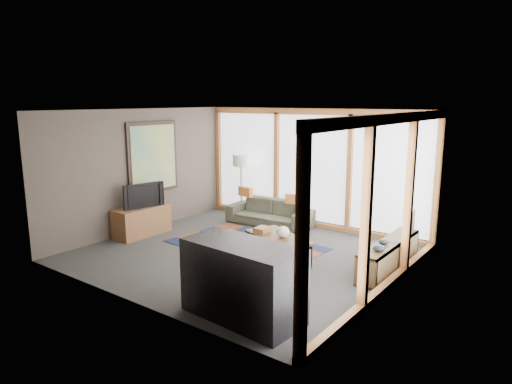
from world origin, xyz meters
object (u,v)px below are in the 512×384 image
Objects in this scene: floor_lamp at (241,186)px; bar_counter at (243,281)px; sofa at (270,212)px; television at (142,195)px; tv_console at (142,221)px; bookshelf at (389,256)px; coffee_table at (278,248)px.

bar_counter is (3.19, -3.99, -0.26)m from floor_lamp.
sofa is 1.03m from floor_lamp.
sofa is 4.51m from bar_counter.
television is 0.57× the size of bar_counter.
bookshelf is at bearing 12.97° from tv_console.
floor_lamp reaches higher than coffee_table.
sofa is at bearing 53.24° from tv_console.
floor_lamp reaches higher than bookshelf.
coffee_table is 1.07× the size of tv_console.
bar_counter is (-0.91, -2.76, 0.26)m from bookshelf.
coffee_table is at bearing 8.33° from tv_console.
sofa is at bearing -6.65° from floor_lamp.
bookshelf is 5.01m from tv_console.
tv_console is 0.76× the size of bar_counter.
television is (-4.84, -1.12, 0.62)m from bookshelf.
floor_lamp is 1.70× the size of television.
television is at bearing 10.08° from tv_console.
tv_console is 1.35× the size of television.
floor_lamp is 5.12m from bar_counter.
bookshelf is 2.92m from bar_counter.
coffee_table is 0.66× the size of bookshelf.
floor_lamp is at bearing 163.30° from bookshelf.
sofa is 2.30m from coffee_table.
floor_lamp is 3.06m from coffee_table.
floor_lamp reaches higher than bar_counter.
bar_counter reaches higher than sofa.
sofa is 1.50× the size of coffee_table.
sofa is at bearing 128.61° from coffee_table.
bar_counter is (3.93, -1.64, -0.36)m from television.
bar_counter is at bearing -51.33° from floor_lamp.
floor_lamp is (-0.90, 0.11, 0.48)m from sofa.
coffee_table is 3.15m from tv_console.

